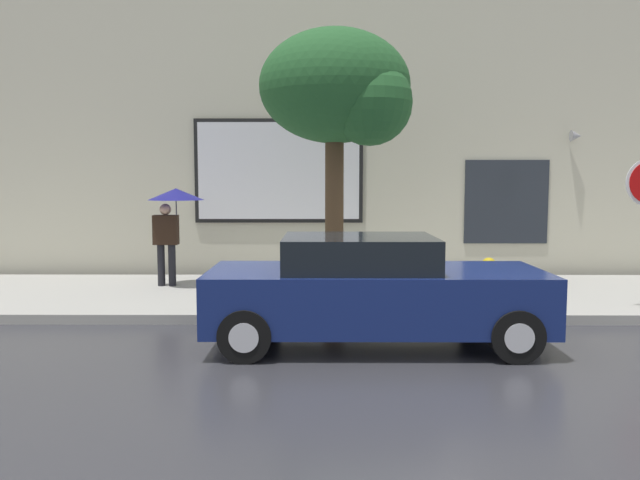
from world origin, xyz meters
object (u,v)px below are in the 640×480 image
fire_hydrant (488,282)px  pedestrian_with_umbrella (173,207)px  parked_car (372,291)px  street_tree (342,92)px

fire_hydrant → pedestrian_with_umbrella: pedestrian_with_umbrella is taller
parked_car → street_tree: bearing=97.9°
fire_hydrant → street_tree: street_tree is taller
parked_car → fire_hydrant: size_ratio=5.55×
street_tree → fire_hydrant: bearing=-14.3°
parked_car → pedestrian_with_umbrella: (-3.48, 3.70, 0.94)m
fire_hydrant → pedestrian_with_umbrella: size_ratio=0.42×
pedestrian_with_umbrella → street_tree: street_tree is taller
pedestrian_with_umbrella → street_tree: bearing=-21.9°
pedestrian_with_umbrella → parked_car: bearing=-46.7°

